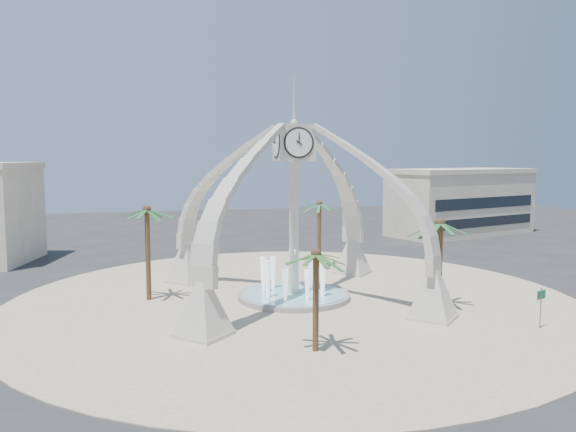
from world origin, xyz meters
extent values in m
plane|color=#282828|center=(0.00, 0.00, 0.00)|extent=(140.00, 140.00, 0.00)
cylinder|color=beige|center=(0.00, 0.00, 0.03)|extent=(40.00, 40.00, 0.06)
cube|color=beige|center=(0.00, 0.00, 4.90)|extent=(0.55, 0.55, 9.80)
cube|color=beige|center=(0.00, 0.00, 11.05)|extent=(2.50, 2.50, 2.50)
cone|color=beige|center=(0.00, 0.00, 14.30)|extent=(0.20, 0.20, 4.00)
cylinder|color=white|center=(0.00, -1.29, 11.05)|extent=(1.84, 0.04, 1.84)
pyramid|color=beige|center=(7.07, 7.07, 1.60)|extent=(3.80, 3.80, 3.20)
pyramid|color=beige|center=(-7.07, 7.07, 1.60)|extent=(3.80, 3.80, 3.20)
pyramid|color=beige|center=(-7.07, -7.07, 1.60)|extent=(3.80, 3.80, 3.20)
pyramid|color=beige|center=(7.07, -7.07, 1.60)|extent=(3.80, 3.80, 3.20)
cylinder|color=#98989A|center=(0.00, 0.00, 0.20)|extent=(8.00, 8.00, 0.40)
cylinder|color=#8ECED4|center=(0.00, 0.00, 0.42)|extent=(7.40, 7.40, 0.04)
cone|color=white|center=(0.00, 0.00, 2.02)|extent=(0.60, 0.60, 3.20)
cube|color=beige|center=(30.00, 28.00, 4.00)|extent=(21.49, 13.79, 8.00)
cube|color=beige|center=(30.00, 28.00, 8.30)|extent=(21.87, 14.17, 0.60)
cylinder|color=brown|center=(8.82, -4.65, 2.94)|extent=(0.39, 0.39, 5.89)
cylinder|color=brown|center=(-10.04, 2.09, 3.29)|extent=(0.35, 0.35, 6.59)
cylinder|color=brown|center=(5.18, 10.72, 3.00)|extent=(0.35, 0.35, 6.00)
cylinder|color=brown|center=(-1.65, -10.85, 2.64)|extent=(0.33, 0.33, 5.28)
cylinder|color=slate|center=(12.28, -10.33, 1.23)|extent=(0.08, 0.08, 2.46)
cube|color=#175E41|center=(12.28, -10.33, 2.07)|extent=(0.79, 0.34, 0.49)
cube|color=white|center=(12.28, -10.33, 2.07)|extent=(0.85, 0.34, 0.56)
camera|label=1|loc=(-9.86, -37.94, 10.06)|focal=35.00mm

